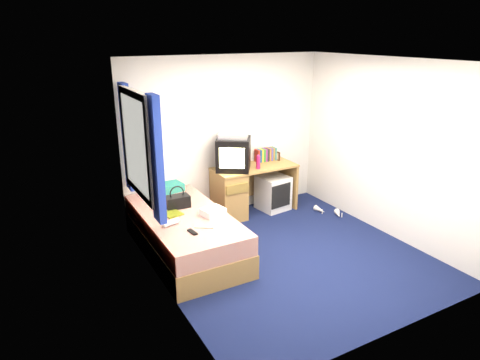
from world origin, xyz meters
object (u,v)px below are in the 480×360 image
desk (238,190)px  white_heels (329,212)px  crt_tv (233,154)px  picture_frame (277,156)px  handbag (177,201)px  remote_control (192,232)px  storage_cube (273,193)px  colour_swatch_fan (204,227)px  vcr (233,135)px  towel (213,212)px  pink_water_bottle (258,163)px  water_bottle (171,223)px  pillow (164,188)px  magazine (171,213)px  bed (185,233)px  aerosol_can (243,161)px

desk → white_heels: bearing=-28.7°
crt_tv → white_heels: 1.77m
picture_frame → handbag: bearing=-171.2°
remote_control → white_heels: size_ratio=0.33×
picture_frame → handbag: 2.04m
storage_cube → picture_frame: size_ratio=3.89×
colour_swatch_fan → vcr: bearing=49.6°
desk → towel: desk is taller
storage_cube → handbag: bearing=-173.5°
pink_water_bottle → water_bottle: 1.91m
pillow → vcr: (1.05, -0.14, 0.68)m
handbag → remote_control: bearing=-96.9°
handbag → remote_control: size_ratio=2.00×
desk → picture_frame: size_ratio=9.29×
storage_cube → crt_tv: size_ratio=0.84×
desk → vcr: vcr is taller
pink_water_bottle → magazine: bearing=-162.2°
bed → remote_control: 0.63m
magazine → colour_swatch_fan: magazine is taller
colour_swatch_fan → white_heels: size_ratio=0.45×
picture_frame → towel: picture_frame is taller
desk → water_bottle: size_ratio=6.50×
magazine → remote_control: size_ratio=1.75×
crt_tv → aerosol_can: size_ratio=3.62×
pillow → white_heels: size_ratio=1.03×
remote_control → pillow: bearing=76.5°
white_heels → remote_control: bearing=-166.6°
vcr → white_heels: bearing=7.1°
storage_cube → colour_swatch_fan: 2.10m
pillow → vcr: vcr is taller
bed → water_bottle: 0.47m
water_bottle → white_heels: 2.75m
bed → magazine: size_ratio=7.14×
desk → handbag: (-1.17, -0.50, 0.22)m
storage_cube → picture_frame: bearing=36.5°
pink_water_bottle → desk: bearing=151.0°
desk → towel: bearing=-132.9°
aerosol_can → desk: bearing=-154.6°
magazine → colour_swatch_fan: (0.20, -0.57, -0.00)m
storage_cube → remote_control: remote_control is taller
picture_frame → water_bottle: (-2.21, -1.09, -0.24)m
bed → colour_swatch_fan: colour_swatch_fan is taller
bed → pillow: (0.04, 0.88, 0.33)m
picture_frame → magazine: size_ratio=0.50×
crt_tv → vcr: bearing=90.0°
remote_control → colour_swatch_fan: bearing=13.9°
handbag → vcr: bearing=26.5°
magazine → colour_swatch_fan: 0.60m
handbag → aerosol_can: bearing=25.1°
storage_cube → towel: 1.75m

